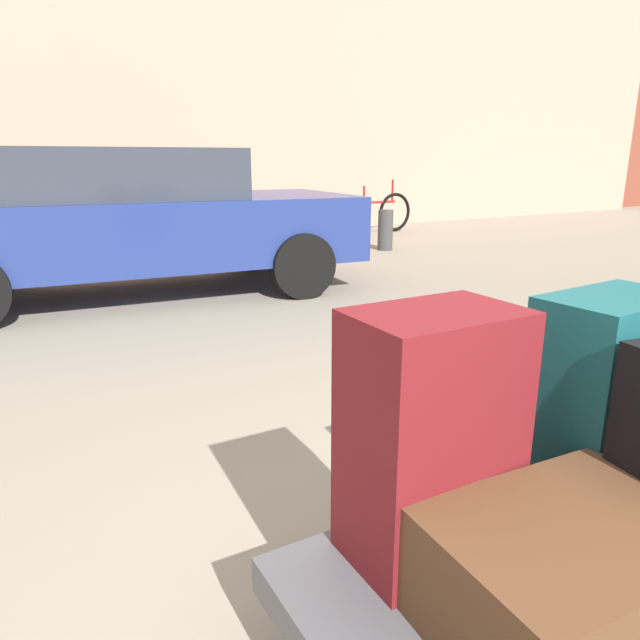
% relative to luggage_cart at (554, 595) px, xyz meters
% --- Properties ---
extents(building_facade_side, '(12.00, 1.00, 8.01)m').
position_rel_luggage_cart_xyz_m(building_facade_side, '(14.00, 10.07, 3.73)').
color(building_facade_side, brown).
rests_on(building_facade_side, ground_plane).
extents(luggage_cart, '(1.28, 0.83, 0.34)m').
position_rel_luggage_cart_xyz_m(luggage_cart, '(0.00, 0.00, 0.00)').
color(luggage_cart, '#4C4C51').
rests_on(luggage_cart, ground_plane).
extents(suitcase_brown_rear_right, '(0.62, 0.46, 0.26)m').
position_rel_luggage_cart_xyz_m(suitcase_brown_rear_right, '(-0.13, -0.12, 0.20)').
color(suitcase_brown_rear_right, '#51331E').
rests_on(suitcase_brown_rear_right, luggage_cart).
extents(suitcase_teal_rear_left, '(0.45, 0.28, 0.62)m').
position_rel_luggage_cart_xyz_m(suitcase_teal_rear_left, '(0.37, 0.18, 0.38)').
color(suitcase_teal_rear_left, '#144C51').
rests_on(suitcase_teal_rear_left, luggage_cart).
extents(suitcase_maroon_stacked_top, '(0.41, 0.27, 0.64)m').
position_rel_luggage_cart_xyz_m(suitcase_maroon_stacked_top, '(-0.23, 0.23, 0.39)').
color(suitcase_maroon_stacked_top, maroon).
rests_on(suitcase_maroon_stacked_top, luggage_cart).
extents(parked_car, '(4.45, 2.23, 1.42)m').
position_rel_luggage_cart_xyz_m(parked_car, '(0.06, 5.15, 0.49)').
color(parked_car, navy).
rests_on(parked_car, ground_plane).
extents(bicycle_leaning, '(1.76, 0.13, 0.96)m').
position_rel_luggage_cart_xyz_m(bicycle_leaning, '(4.96, 8.08, 0.10)').
color(bicycle_leaning, black).
rests_on(bicycle_leaning, ground_plane).
extents(bollard_kerb_near, '(0.22, 0.22, 0.60)m').
position_rel_luggage_cart_xyz_m(bollard_kerb_near, '(2.74, 6.30, 0.03)').
color(bollard_kerb_near, '#383838').
rests_on(bollard_kerb_near, ground_plane).
extents(bollard_kerb_mid, '(0.22, 0.22, 0.60)m').
position_rel_luggage_cart_xyz_m(bollard_kerb_mid, '(3.98, 6.30, 0.03)').
color(bollard_kerb_mid, '#383838').
rests_on(bollard_kerb_mid, ground_plane).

